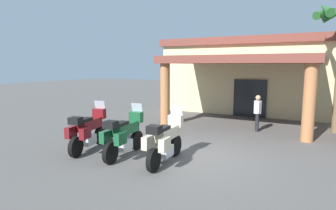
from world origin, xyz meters
TOP-DOWN VIEW (x-y plane):
  - ground_plane at (0.00, 0.00)m, footprint 80.00×80.00m
  - motel_building at (-0.02, 11.06)m, footprint 11.57×11.46m
  - motorcycle_maroon at (-3.40, -1.09)m, footprint 0.94×2.19m
  - motorcycle_green at (-1.94, -1.02)m, footprint 0.73×2.21m
  - motorcycle_cream at (-0.47, -0.96)m, footprint 0.73×2.21m
  - pedestrian at (1.09, 4.59)m, footprint 0.32×0.51m

SIDE VIEW (x-z plane):
  - ground_plane at x=0.00m, z-range 0.00..0.00m
  - motorcycle_maroon at x=-3.40m, z-range -0.11..1.50m
  - motorcycle_green at x=-1.94m, z-range -0.11..1.50m
  - motorcycle_cream at x=-0.47m, z-range -0.11..1.50m
  - pedestrian at x=1.09m, z-range 0.12..1.72m
  - motel_building at x=-0.02m, z-range 0.05..4.54m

